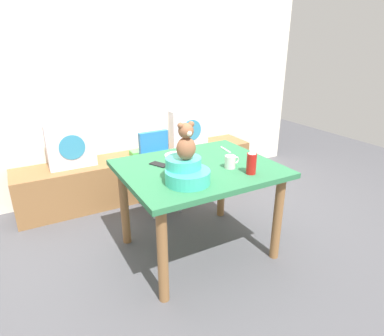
{
  "coord_description": "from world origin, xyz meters",
  "views": [
    {
      "loc": [
        -1.15,
        -1.98,
        1.63
      ],
      "look_at": [
        0.0,
        0.1,
        0.69
      ],
      "focal_mm": 30.6,
      "sensor_mm": 36.0,
      "label": 1
    }
  ],
  "objects": [
    {
      "name": "ground_plane",
      "position": [
        0.0,
        0.0,
        0.0
      ],
      "size": [
        8.0,
        8.0,
        0.0
      ],
      "primitive_type": "plane",
      "color": "#4C4C51"
    },
    {
      "name": "back_wall",
      "position": [
        0.0,
        1.5,
        1.3
      ],
      "size": [
        4.4,
        0.1,
        2.6
      ],
      "primitive_type": "cube",
      "color": "silver",
      "rests_on": "ground_plane"
    },
    {
      "name": "window_bench",
      "position": [
        0.0,
        1.23,
        0.23
      ],
      "size": [
        2.6,
        0.44,
        0.46
      ],
      "primitive_type": "cube",
      "color": "olive",
      "rests_on": "ground_plane"
    },
    {
      "name": "pillow_floral_left",
      "position": [
        -0.72,
        1.21,
        0.68
      ],
      "size": [
        0.44,
        0.15,
        0.44
      ],
      "color": "silver",
      "rests_on": "window_bench"
    },
    {
      "name": "pillow_floral_right",
      "position": [
        0.57,
        1.21,
        0.68
      ],
      "size": [
        0.44,
        0.15,
        0.44
      ],
      "color": "silver",
      "rests_on": "window_bench"
    },
    {
      "name": "book_stack",
      "position": [
        -0.02,
        1.23,
        0.49
      ],
      "size": [
        0.2,
        0.14,
        0.05
      ],
      "primitive_type": "cube",
      "color": "#59CA58",
      "rests_on": "window_bench"
    },
    {
      "name": "dining_table",
      "position": [
        0.0,
        0.0,
        0.63
      ],
      "size": [
        1.14,
        0.95,
        0.74
      ],
      "color": "#2D7247",
      "rests_on": "ground_plane"
    },
    {
      "name": "highchair",
      "position": [
        0.02,
        0.79,
        0.52
      ],
      "size": [
        0.34,
        0.45,
        0.79
      ],
      "color": "#2672B2",
      "rests_on": "ground_plane"
    },
    {
      "name": "infant_seat_teal",
      "position": [
        -0.22,
        -0.21,
        0.81
      ],
      "size": [
        0.3,
        0.33,
        0.16
      ],
      "color": "#3CBBA6",
      "rests_on": "dining_table"
    },
    {
      "name": "teddy_bear",
      "position": [
        -0.22,
        -0.21,
        1.02
      ],
      "size": [
        0.13,
        0.12,
        0.25
      ],
      "color": "#8F5B3D",
      "rests_on": "infant_seat_teal"
    },
    {
      "name": "ketchup_bottle",
      "position": [
        0.25,
        -0.31,
        0.83
      ],
      "size": [
        0.07,
        0.07,
        0.18
      ],
      "color": "red",
      "rests_on": "dining_table"
    },
    {
      "name": "coffee_mug",
      "position": [
        0.19,
        -0.15,
        0.79
      ],
      "size": [
        0.12,
        0.08,
        0.09
      ],
      "color": "silver",
      "rests_on": "dining_table"
    },
    {
      "name": "dinner_plate_near",
      "position": [
        -0.04,
        0.28,
        0.75
      ],
      "size": [
        0.2,
        0.2,
        0.01
      ],
      "primitive_type": "cylinder",
      "color": "white",
      "rests_on": "dining_table"
    },
    {
      "name": "cell_phone",
      "position": [
        -0.25,
        0.17,
        0.74
      ],
      "size": [
        0.13,
        0.16,
        0.01
      ],
      "primitive_type": "cube",
      "rotation": [
        0.0,
        0.0,
        0.45
      ],
      "color": "black",
      "rests_on": "dining_table"
    },
    {
      "name": "table_fork",
      "position": [
        0.4,
        0.22,
        0.74
      ],
      "size": [
        0.04,
        0.17,
        0.01
      ],
      "primitive_type": "cube",
      "rotation": [
        0.0,
        0.0,
        3.02
      ],
      "color": "silver",
      "rests_on": "dining_table"
    }
  ]
}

